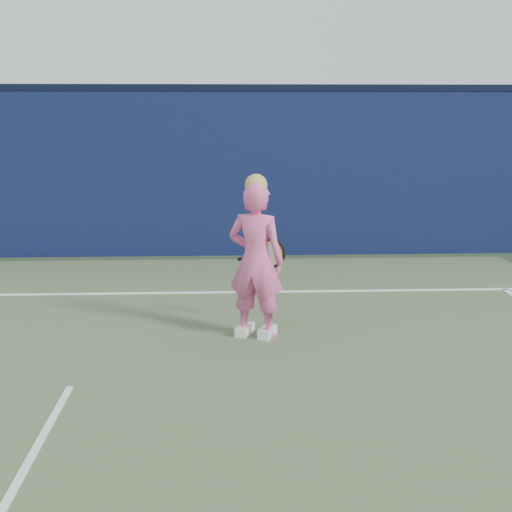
{
  "coord_description": "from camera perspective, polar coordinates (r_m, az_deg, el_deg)",
  "views": [
    {
      "loc": [
        1.28,
        -4.56,
        2.25
      ],
      "look_at": [
        1.59,
        2.29,
        0.82
      ],
      "focal_mm": 50.0,
      "sensor_mm": 36.0,
      "label": 1
    }
  ],
  "objects": [
    {
      "name": "ground",
      "position": [
        5.25,
        -16.96,
        -14.21
      ],
      "size": [
        80.0,
        80.0,
        0.0
      ],
      "primitive_type": "plane",
      "color": "#2E4329",
      "rests_on": "ground"
    },
    {
      "name": "backstop_wall",
      "position": [
        11.18,
        -9.17,
        6.46
      ],
      "size": [
        24.0,
        0.4,
        2.5
      ],
      "primitive_type": "cube",
      "color": "#0D1A39",
      "rests_on": "ground"
    },
    {
      "name": "wall_cap",
      "position": [
        11.14,
        -9.4,
        13.14
      ],
      "size": [
        24.0,
        0.42,
        0.1
      ],
      "primitive_type": "cube",
      "color": "black",
      "rests_on": "backstop_wall"
    },
    {
      "name": "player",
      "position": [
        7.02,
        0.0,
        -0.31
      ],
      "size": [
        0.66,
        0.56,
        1.63
      ],
      "rotation": [
        0.0,
        0.0,
        2.76
      ],
      "color": "pink",
      "rests_on": "ground"
    },
    {
      "name": "racket",
      "position": [
        7.39,
        1.01,
        0.19
      ],
      "size": [
        0.5,
        0.37,
        0.32
      ],
      "rotation": [
        0.0,
        0.0,
        -0.71
      ],
      "color": "black",
      "rests_on": "ground"
    },
    {
      "name": "court_lines",
      "position": [
        4.96,
        -17.92,
        -15.72
      ],
      "size": [
        11.0,
        12.04,
        0.01
      ],
      "color": "white",
      "rests_on": "court_surface"
    }
  ]
}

